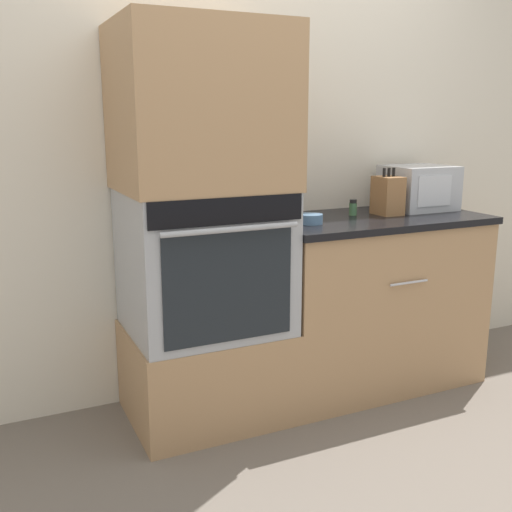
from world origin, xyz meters
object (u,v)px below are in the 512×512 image
object	(u,v)px
condiment_jar_near	(353,208)
condiment_jar_mid	(289,209)
bowl	(311,219)
wall_oven	(204,261)
knife_block	(388,195)
microwave	(418,188)

from	to	relation	value
condiment_jar_near	condiment_jar_mid	xyz separation A→B (m)	(-0.34, 0.08, 0.00)
condiment_jar_mid	bowl	bearing A→B (deg)	-88.66
bowl	condiment_jar_near	xyz separation A→B (m)	(0.33, 0.14, 0.02)
wall_oven	knife_block	bearing A→B (deg)	0.78
wall_oven	condiment_jar_near	bearing A→B (deg)	4.79
wall_oven	microwave	size ratio (longest dim) A/B	1.99
microwave	condiment_jar_mid	bearing A→B (deg)	175.99
knife_block	condiment_jar_near	distance (m)	0.19
bowl	knife_block	bearing A→B (deg)	8.69
microwave	condiment_jar_mid	world-z (taller)	microwave
wall_oven	condiment_jar_mid	xyz separation A→B (m)	(0.52, 0.15, 0.19)
microwave	bowl	distance (m)	0.80
bowl	wall_oven	bearing A→B (deg)	173.09
knife_block	condiment_jar_mid	xyz separation A→B (m)	(-0.51, 0.14, -0.06)
bowl	condiment_jar_near	bearing A→B (deg)	22.15
wall_oven	bowl	xyz separation A→B (m)	(0.52, -0.06, 0.17)
knife_block	condiment_jar_near	bearing A→B (deg)	161.84
condiment_jar_mid	microwave	bearing A→B (deg)	-4.01
wall_oven	knife_block	distance (m)	1.06
wall_oven	knife_block	xyz separation A→B (m)	(1.03, 0.01, 0.24)
microwave	condiment_jar_mid	size ratio (longest dim) A/B	3.85
microwave	bowl	world-z (taller)	microwave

